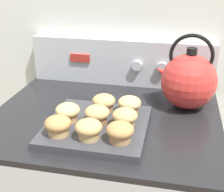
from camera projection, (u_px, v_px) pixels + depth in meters
wall_back at (125, 11)px, 1.21m from camera, size 8.00×0.05×2.40m
control_panel at (122, 62)px, 1.24m from camera, size 0.72×0.07×0.18m
muffin_pan at (97, 126)px, 0.92m from camera, size 0.29×0.29×0.02m
muffin_r0_c0 at (58, 125)px, 0.85m from camera, size 0.07×0.07×0.05m
muffin_r0_c1 at (88, 129)px, 0.83m from camera, size 0.07×0.07×0.05m
muffin_r0_c2 at (120, 132)px, 0.82m from camera, size 0.07×0.07×0.05m
muffin_r1_c0 at (68, 112)px, 0.92m from camera, size 0.07×0.07×0.05m
muffin_r1_c1 at (96, 114)px, 0.91m from camera, size 0.07×0.07×0.05m
muffin_r1_c2 at (125, 117)px, 0.89m from camera, size 0.07×0.07×0.05m
muffin_r2_c1 at (104, 102)px, 0.98m from camera, size 0.07×0.07×0.05m
muffin_r2_c2 at (129, 105)px, 0.97m from camera, size 0.07×0.07×0.05m
tea_kettle at (188, 80)px, 1.03m from camera, size 0.22×0.19×0.25m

